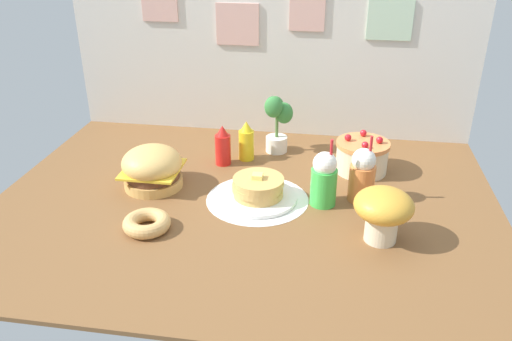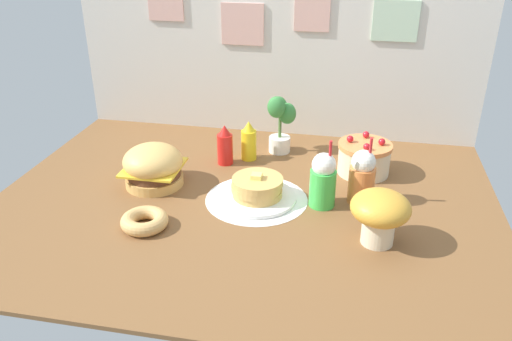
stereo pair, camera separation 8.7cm
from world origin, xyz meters
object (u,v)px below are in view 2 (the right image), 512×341
Objects in this scene: donut_pink_glaze at (144,221)px; pancake_stack at (257,190)px; cream_soda_cup at (323,180)px; potted_plant at (280,122)px; mustard_bottle at (249,142)px; orange_float_cup at (362,177)px; mushroom_stool at (380,212)px; layer_cake at (364,158)px; burger at (153,166)px; ketchup_bottle at (225,146)px.

pancake_stack is at bearing 37.71° from donut_pink_glaze.
potted_plant reaches higher than cream_soda_cup.
mustard_bottle is (-0.14, 0.45, 0.05)m from pancake_stack.
orange_float_cup is 1.61× the size of donut_pink_glaze.
mushroom_stool is at bearing -77.35° from orange_float_cup.
potted_plant is (0.16, 0.13, 0.08)m from mustard_bottle.
orange_float_cup is (0.63, -0.37, 0.03)m from mustard_bottle.
potted_plant reaches higher than donut_pink_glaze.
layer_cake is (0.50, 0.40, 0.04)m from pancake_stack.
donut_pink_glaze is at bearing -74.89° from burger.
donut_pink_glaze is at bearing -175.48° from mushroom_stool.
orange_float_cup reaches higher than burger.
burger is at bearing -178.61° from orange_float_cup.
layer_cake is 0.43m from cream_soda_cup.
orange_float_cup is 1.36× the size of mushroom_stool.
mushroom_stool is (0.08, -0.34, 0.01)m from orange_float_cup.
layer_cake is at bearing 2.15° from ketchup_bottle.
mushroom_stool is (1.11, -0.31, 0.04)m from burger.
pancake_stack is 1.70× the size of mustard_bottle.
mustard_bottle is 0.63m from cream_soda_cup.
ketchup_bottle is at bearing 75.12° from donut_pink_glaze.
burger is 0.86m from cream_soda_cup.
pancake_stack is at bearing -141.73° from layer_cake.
donut_pink_glaze is 0.61× the size of potted_plant.
pancake_stack is 0.32m from cream_soda_cup.
mustard_bottle is at bearing 149.32° from orange_float_cup.
mustard_bottle is at bearing 175.12° from layer_cake.
mushroom_stool is (0.82, -0.63, 0.04)m from ketchup_bottle.
cream_soda_cup is 0.98× the size of potted_plant.
mushroom_stool is at bearing -24.61° from pancake_stack.
potted_plant is at bearing 122.92° from mushroom_stool.
orange_float_cup reaches higher than donut_pink_glaze.
ketchup_bottle is 0.14m from mustard_bottle.
cream_soda_cup is 1.61× the size of donut_pink_glaze.
burger is at bearing 174.41° from pancake_stack.
mustard_bottle is 0.67× the size of orange_float_cup.
ketchup_bottle is 0.36m from potted_plant.
mustard_bottle reaches higher than burger.
mustard_bottle is (-0.64, 0.05, 0.02)m from layer_cake.
pancake_stack is 1.13× the size of cream_soda_cup.
cream_soda_cup is (0.56, -0.36, 0.03)m from ketchup_bottle.
layer_cake is 0.64m from mustard_bottle.
donut_pink_glaze is at bearing -142.29° from pancake_stack.
ketchup_bottle and mustard_bottle have the same top height.
potted_plant is at bearing 116.94° from cream_soda_cup.
orange_float_cup is at bearing 9.08° from pancake_stack.
cream_soda_cup reaches higher than layer_cake.
donut_pink_glaze is at bearing -116.46° from potted_plant.
cream_soda_cup and orange_float_cup have the same top height.
pancake_stack is 0.64m from layer_cake.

